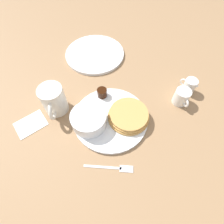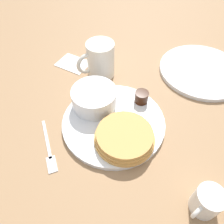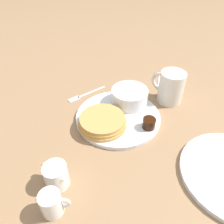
# 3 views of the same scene
# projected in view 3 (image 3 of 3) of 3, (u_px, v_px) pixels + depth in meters

# --- Properties ---
(ground_plane) EXTENTS (4.00, 4.00, 0.00)m
(ground_plane) POSITION_uv_depth(u_px,v_px,m) (117.00, 118.00, 0.67)
(ground_plane) COLOR #93704C
(plate) EXTENTS (0.25, 0.25, 0.01)m
(plate) POSITION_uv_depth(u_px,v_px,m) (117.00, 117.00, 0.66)
(plate) COLOR white
(plate) RESTS_ON ground_plane
(pancake_stack) EXTENTS (0.14, 0.14, 0.03)m
(pancake_stack) POSITION_uv_depth(u_px,v_px,m) (102.00, 121.00, 0.62)
(pancake_stack) COLOR tan
(pancake_stack) RESTS_ON plate
(bowl) EXTENTS (0.11, 0.11, 0.05)m
(bowl) POSITION_uv_depth(u_px,v_px,m) (129.00, 96.00, 0.69)
(bowl) COLOR white
(bowl) RESTS_ON plate
(syrup_cup) EXTENTS (0.04, 0.04, 0.03)m
(syrup_cup) POSITION_uv_depth(u_px,v_px,m) (148.00, 123.00, 0.61)
(syrup_cup) COLOR black
(syrup_cup) RESTS_ON plate
(butter_ramekin) EXTENTS (0.04, 0.04, 0.04)m
(butter_ramekin) POSITION_uv_depth(u_px,v_px,m) (136.00, 96.00, 0.70)
(butter_ramekin) COLOR white
(butter_ramekin) RESTS_ON plate
(coffee_mug) EXTENTS (0.09, 0.10, 0.10)m
(coffee_mug) POSITION_uv_depth(u_px,v_px,m) (170.00, 87.00, 0.70)
(coffee_mug) COLOR silver
(coffee_mug) RESTS_ON ground_plane
(creamer_pitcher_near) EXTENTS (0.05, 0.07, 0.06)m
(creamer_pitcher_near) POSITION_uv_depth(u_px,v_px,m) (55.00, 175.00, 0.48)
(creamer_pitcher_near) COLOR white
(creamer_pitcher_near) RESTS_ON ground_plane
(creamer_pitcher_far) EXTENTS (0.04, 0.07, 0.06)m
(creamer_pitcher_far) POSITION_uv_depth(u_px,v_px,m) (51.00, 203.00, 0.43)
(creamer_pitcher_far) COLOR white
(creamer_pitcher_far) RESTS_ON ground_plane
(fork) EXTENTS (0.10, 0.12, 0.00)m
(fork) POSITION_uv_depth(u_px,v_px,m) (82.00, 95.00, 0.75)
(fork) COLOR silver
(fork) RESTS_ON ground_plane
(napkin) EXTENTS (0.11, 0.09, 0.00)m
(napkin) POSITION_uv_depth(u_px,v_px,m) (168.00, 83.00, 0.81)
(napkin) COLOR white
(napkin) RESTS_ON ground_plane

